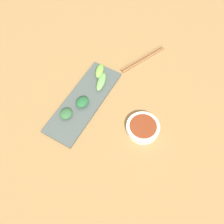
{
  "coord_description": "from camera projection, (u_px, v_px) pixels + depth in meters",
  "views": [
    {
      "loc": [
        -0.25,
        0.41,
        0.87
      ],
      "look_at": [
        -0.02,
        0.0,
        0.05
      ],
      "focal_mm": 40.68,
      "sensor_mm": 36.0,
      "label": 1
    }
  ],
  "objects": [
    {
      "name": "broccoli_leafy_2",
      "position": [
        66.0,
        114.0,
        0.95
      ],
      "size": [
        0.05,
        0.06,
        0.02
      ],
      "primitive_type": "ellipsoid",
      "rotation": [
        0.0,
        0.0,
        -0.13
      ],
      "color": "#2E5B33",
      "rests_on": "serving_plate"
    },
    {
      "name": "sauce_bowl",
      "position": [
        142.0,
        128.0,
        0.92
      ],
      "size": [
        0.12,
        0.12,
        0.03
      ],
      "color": "silver",
      "rests_on": "tabletop"
    },
    {
      "name": "broccoli_stalk_0",
      "position": [
        101.0,
        82.0,
        1.02
      ],
      "size": [
        0.05,
        0.09,
        0.02
      ],
      "primitive_type": "ellipsoid",
      "rotation": [
        0.0,
        0.0,
        0.26
      ],
      "color": "#65A053",
      "rests_on": "serving_plate"
    },
    {
      "name": "broccoli_stalk_3",
      "position": [
        100.0,
        71.0,
        1.04
      ],
      "size": [
        0.05,
        0.08,
        0.03
      ],
      "primitive_type": "ellipsoid",
      "rotation": [
        0.0,
        0.0,
        0.31
      ],
      "color": "#74B943",
      "rests_on": "serving_plate"
    },
    {
      "name": "chopsticks",
      "position": [
        143.0,
        59.0,
        1.1
      ],
      "size": [
        0.11,
        0.22,
        0.01
      ],
      "rotation": [
        0.0,
        0.0,
        -0.42
      ],
      "color": "brown",
      "rests_on": "tabletop"
    },
    {
      "name": "broccoli_leafy_1",
      "position": [
        82.0,
        102.0,
        0.97
      ],
      "size": [
        0.06,
        0.06,
        0.03
      ],
      "primitive_type": "ellipsoid",
      "rotation": [
        0.0,
        0.0,
        -0.21
      ],
      "color": "#20562F",
      "rests_on": "serving_plate"
    },
    {
      "name": "tabletop",
      "position": [
        109.0,
        114.0,
        0.98
      ],
      "size": [
        2.1,
        2.1,
        0.02
      ],
      "primitive_type": "cube",
      "color": "olive",
      "rests_on": "ground"
    },
    {
      "name": "serving_plate",
      "position": [
        84.0,
        101.0,
        0.99
      ],
      "size": [
        0.13,
        0.38,
        0.01
      ],
      "primitive_type": "cube",
      "color": "#454F4D",
      "rests_on": "tabletop"
    }
  ]
}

